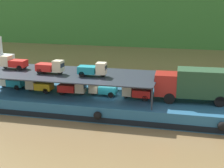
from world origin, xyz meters
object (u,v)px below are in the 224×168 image
at_px(mini_truck_lower_stern, 11,82).
at_px(mini_truck_lower_mid, 73,88).
at_px(mini_truck_lower_bow, 136,92).
at_px(mini_truck_lower_fore, 102,89).
at_px(mini_truck_upper_stern, 13,63).
at_px(mini_truck_lower_aft, 39,85).
at_px(mini_truck_upper_mid, 51,67).
at_px(cargo_barge, 109,103).
at_px(covered_lorry, 195,84).
at_px(mini_truck_upper_fore, 93,69).

xyz_separation_m(mini_truck_lower_stern, mini_truck_lower_mid, (7.11, -0.63, 0.00)).
bearing_deg(mini_truck_lower_bow, mini_truck_lower_mid, -179.73).
relative_size(mini_truck_lower_stern, mini_truck_lower_fore, 1.01).
height_order(mini_truck_lower_fore, mini_truck_upper_stern, mini_truck_upper_stern).
relative_size(mini_truck_lower_aft, mini_truck_upper_mid, 0.99).
bearing_deg(cargo_barge, covered_lorry, -0.00).
relative_size(cargo_barge, mini_truck_lower_fore, 9.50).
relative_size(mini_truck_lower_stern, mini_truck_upper_fore, 1.01).
distance_m(covered_lorry, mini_truck_lower_bow, 5.46).
distance_m(covered_lorry, mini_truck_lower_fore, 8.83).
bearing_deg(mini_truck_lower_bow, mini_truck_upper_mid, -179.54).
relative_size(mini_truck_lower_aft, mini_truck_lower_mid, 1.01).
bearing_deg(mini_truck_lower_bow, cargo_barge, 172.27).
height_order(cargo_barge, mini_truck_lower_aft, mini_truck_lower_aft).
relative_size(covered_lorry, mini_truck_upper_stern, 2.87).
bearing_deg(mini_truck_upper_mid, mini_truck_lower_stern, 172.11).
bearing_deg(cargo_barge, mini_truck_upper_stern, 176.66).
height_order(cargo_barge, mini_truck_lower_mid, mini_truck_lower_mid).
distance_m(covered_lorry, mini_truck_upper_mid, 14.04).
height_order(mini_truck_lower_stern, mini_truck_lower_aft, same).
distance_m(mini_truck_lower_mid, mini_truck_lower_bow, 6.39).
distance_m(mini_truck_lower_fore, mini_truck_upper_fore, 2.21).
height_order(mini_truck_lower_mid, mini_truck_upper_mid, mini_truck_upper_mid).
xyz_separation_m(covered_lorry, mini_truck_upper_mid, (-13.99, -0.45, 1.00)).
xyz_separation_m(mini_truck_lower_bow, mini_truck_upper_mid, (-8.64, -0.07, 2.00)).
height_order(mini_truck_lower_aft, mini_truck_lower_bow, same).
height_order(mini_truck_lower_mid, mini_truck_lower_fore, same).
bearing_deg(covered_lorry, mini_truck_lower_mid, -177.99).
distance_m(covered_lorry, mini_truck_upper_stern, 18.69).
height_order(covered_lorry, mini_truck_lower_aft, covered_lorry).
xyz_separation_m(mini_truck_lower_mid, mini_truck_upper_mid, (-2.25, -0.04, 2.00)).
height_order(cargo_barge, mini_truck_upper_mid, mini_truck_upper_mid).
distance_m(mini_truck_lower_bow, mini_truck_upper_fore, 4.69).
relative_size(mini_truck_lower_fore, mini_truck_upper_fore, 1.00).
height_order(mini_truck_lower_aft, mini_truck_lower_mid, same).
bearing_deg(mini_truck_upper_fore, mini_truck_lower_fore, 28.36).
relative_size(mini_truck_lower_stern, mini_truck_upper_stern, 1.01).
distance_m(mini_truck_lower_bow, mini_truck_upper_stern, 13.48).
distance_m(mini_truck_lower_stern, mini_truck_lower_aft, 3.49).
bearing_deg(mini_truck_lower_stern, cargo_barge, -1.19).
distance_m(mini_truck_lower_stern, mini_truck_upper_stern, 2.05).
distance_m(mini_truck_lower_mid, mini_truck_lower_fore, 2.99).
bearing_deg(covered_lorry, mini_truck_upper_mid, -178.15).
xyz_separation_m(cargo_barge, mini_truck_lower_bow, (2.82, -0.38, 1.44)).
bearing_deg(covered_lorry, mini_truck_upper_stern, 178.12).
bearing_deg(mini_truck_lower_mid, cargo_barge, 6.59).
relative_size(cargo_barge, mini_truck_lower_mid, 9.60).
bearing_deg(mini_truck_lower_aft, mini_truck_upper_mid, -4.16).
bearing_deg(mini_truck_lower_mid, mini_truck_lower_stern, 174.90).
distance_m(cargo_barge, mini_truck_lower_mid, 3.87).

